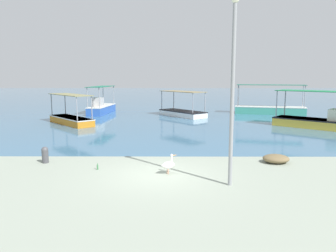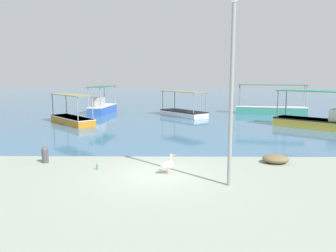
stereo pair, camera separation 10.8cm
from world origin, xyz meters
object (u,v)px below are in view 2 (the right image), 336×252
net_pile (276,159)px  lamp_post (232,83)px  pelican (168,165)px  mooring_bollard (45,154)px  fishing_boat_near_left (183,112)px  fishing_boat_near_right (72,118)px  fishing_boat_center (324,121)px  fishing_boat_far_right (102,107)px  fishing_boat_far_left (271,109)px  glass_bottle (97,167)px

net_pile → lamp_post: bearing=-130.7°
pelican → mooring_bollard: (-5.63, 1.66, 0.02)m
fishing_boat_near_left → fishing_boat_near_right: size_ratio=1.02×
fishing_boat_center → fishing_boat_near_right: fishing_boat_center is taller
lamp_post → net_pile: lamp_post is taller
fishing_boat_far_right → net_pile: fishing_boat_far_right is taller
fishing_boat_center → pelican: bearing=-135.1°
fishing_boat_far_left → mooring_bollard: bearing=-129.8°
fishing_boat_center → net_pile: size_ratio=5.34×
mooring_bollard → glass_bottle: bearing=-22.4°
fishing_boat_near_left → net_pile: bearing=-78.2°
lamp_post → glass_bottle: size_ratio=24.47×
fishing_boat_far_left → fishing_boat_far_right: (-17.50, 0.46, 0.08)m
glass_bottle → net_pile: bearing=8.3°
fishing_boat_far_left → fishing_boat_near_right: bearing=-158.8°
fishing_boat_near_right → net_pile: 17.63m
fishing_boat_center → glass_bottle: size_ratio=23.71×
fishing_boat_near_right → pelican: size_ratio=6.28×
fishing_boat_far_right → pelican: fishing_boat_far_right is taller
fishing_boat_far_right → glass_bottle: bearing=-78.7°
fishing_boat_center → lamp_post: (-9.34, -12.91, 3.05)m
pelican → glass_bottle: pelican is taller
fishing_boat_far_right → lamp_post: (9.36, -22.66, 3.00)m
net_pile → fishing_boat_center: bearing=55.8°
fishing_boat_center → glass_bottle: 18.24m
pelican → glass_bottle: 3.07m
fishing_boat_near_left → mooring_bollard: size_ratio=6.87×
fishing_boat_near_left → fishing_boat_near_right: fishing_boat_near_left is taller
fishing_boat_far_right → mooring_bollard: 19.69m
pelican → lamp_post: lamp_post is taller
fishing_boat_near_right → fishing_boat_far_right: bearing=83.2°
fishing_boat_near_left → glass_bottle: size_ratio=19.04×
lamp_post → net_pile: bearing=49.3°
fishing_boat_near_right → glass_bottle: size_ratio=18.62×
fishing_boat_far_right → fishing_boat_near_right: bearing=-96.8°
fishing_boat_far_left → fishing_boat_far_right: fishing_boat_far_left is taller
glass_bottle → mooring_bollard: bearing=157.6°
fishing_boat_near_right → glass_bottle: (5.03, -13.13, -0.38)m
fishing_boat_center → net_pile: fishing_boat_center is taller
fishing_boat_center → fishing_boat_far_left: bearing=97.4°
fishing_boat_near_right → lamp_post: size_ratio=0.76×
mooring_bollard → lamp_post: bearing=-21.1°
fishing_boat_near_left → glass_bottle: bearing=-103.2°
fishing_boat_far_left → fishing_boat_far_right: bearing=178.5°
fishing_boat_near_left → mooring_bollard: bearing=-111.8°
fishing_boat_near_left → fishing_boat_near_right: bearing=-150.7°
fishing_boat_far_left → mooring_bollard: size_ratio=9.55×
mooring_bollard → net_pile: 10.53m
fishing_boat_near_right → glass_bottle: bearing=-69.0°
fishing_boat_far_right → net_pile: 22.96m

